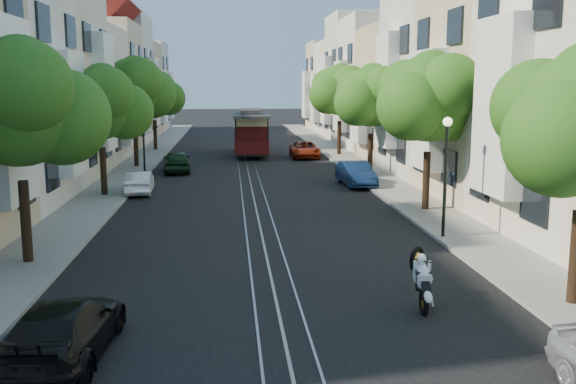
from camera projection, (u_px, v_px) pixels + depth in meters
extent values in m
plane|color=black|center=(246.00, 161.00, 45.50)|extent=(200.00, 200.00, 0.00)
cube|color=gray|center=(347.00, 159.00, 46.14)|extent=(2.50, 80.00, 0.12)
cube|color=gray|center=(142.00, 161.00, 44.85)|extent=(2.50, 80.00, 0.12)
cube|color=gray|center=(238.00, 161.00, 45.45)|extent=(0.06, 80.00, 0.02)
cube|color=gray|center=(246.00, 161.00, 45.50)|extent=(0.06, 80.00, 0.02)
cube|color=gray|center=(254.00, 161.00, 45.55)|extent=(0.06, 80.00, 0.02)
cube|color=tan|center=(246.00, 161.00, 45.50)|extent=(0.08, 80.00, 0.01)
cube|color=white|center=(502.00, 107.00, 21.89)|extent=(0.90, 3.04, 6.05)
cube|color=beige|center=(510.00, 93.00, 30.02)|extent=(7.00, 8.00, 10.00)
cube|color=white|center=(430.00, 110.00, 29.82)|extent=(0.90, 3.04, 5.50)
cube|color=silver|center=(452.00, 74.00, 37.72)|extent=(7.00, 8.00, 12.00)
cube|color=white|center=(388.00, 90.00, 37.54)|extent=(0.90, 3.04, 6.60)
cube|color=#C6B28C|center=(413.00, 97.00, 45.82)|extent=(7.00, 8.00, 9.00)
cube|color=white|center=(361.00, 107.00, 45.60)|extent=(0.90, 3.04, 4.95)
cube|color=white|center=(386.00, 86.00, 53.56)|extent=(7.00, 8.00, 10.50)
cube|color=white|center=(341.00, 96.00, 53.36)|extent=(0.90, 3.04, 5.78)
cube|color=beige|center=(366.00, 81.00, 61.33)|extent=(7.00, 8.00, 11.50)
cube|color=white|center=(327.00, 90.00, 61.15)|extent=(0.90, 3.04, 6.32)
cube|color=silver|center=(351.00, 90.00, 69.35)|extent=(7.00, 8.00, 9.50)
cube|color=white|center=(316.00, 98.00, 69.14)|extent=(0.90, 3.04, 5.23)
cube|color=beige|center=(338.00, 88.00, 77.17)|extent=(7.00, 8.00, 10.00)
cube|color=white|center=(307.00, 94.00, 76.97)|extent=(0.90, 3.04, 5.50)
cube|color=white|center=(6.00, 111.00, 20.45)|extent=(0.90, 3.04, 5.93)
cube|color=white|center=(69.00, 113.00, 28.38)|extent=(0.90, 3.04, 5.39)
cube|color=beige|center=(32.00, 75.00, 35.60)|extent=(7.00, 8.00, 11.76)
cube|color=white|center=(103.00, 92.00, 36.10)|extent=(0.90, 3.04, 6.47)
cube|color=silver|center=(69.00, 99.00, 43.71)|extent=(7.00, 8.00, 8.82)
cube|color=white|center=(126.00, 109.00, 44.16)|extent=(0.90, 3.04, 4.85)
cube|color=beige|center=(93.00, 87.00, 51.44)|extent=(7.00, 8.00, 10.29)
cube|color=white|center=(141.00, 98.00, 51.92)|extent=(0.90, 3.04, 5.66)
cube|color=silver|center=(111.00, 82.00, 59.22)|extent=(7.00, 8.00, 11.27)
cube|color=white|center=(153.00, 92.00, 59.70)|extent=(0.90, 3.04, 6.20)
cube|color=#C6B28C|center=(125.00, 92.00, 67.24)|extent=(7.00, 8.00, 9.31)
cube|color=white|center=(162.00, 99.00, 67.70)|extent=(0.90, 3.04, 5.12)
cube|color=white|center=(136.00, 89.00, 75.05)|extent=(7.00, 8.00, 9.80)
cube|color=white|center=(169.00, 95.00, 75.52)|extent=(0.90, 3.04, 5.39)
cylinder|color=black|center=(576.00, 257.00, 15.48)|extent=(0.30, 0.30, 2.27)
sphere|color=#275A16|center=(562.00, 139.00, 14.23)|extent=(2.64, 2.64, 2.64)
cylinder|color=black|center=(426.00, 180.00, 27.26)|extent=(0.30, 0.30, 2.45)
sphere|color=#275A16|center=(429.00, 98.00, 26.68)|extent=(3.64, 3.64, 3.64)
sphere|color=#275A16|center=(450.00, 107.00, 27.34)|extent=(2.91, 2.91, 2.91)
sphere|color=#275A16|center=(411.00, 106.00, 25.96)|extent=(2.84, 2.84, 2.84)
sphere|color=#275A16|center=(431.00, 76.00, 26.64)|extent=(2.18, 2.18, 2.18)
cylinder|color=black|center=(370.00, 154.00, 38.07)|extent=(0.30, 0.30, 2.38)
sphere|color=#275A16|center=(371.00, 97.00, 37.51)|extent=(3.54, 3.54, 3.54)
sphere|color=#275A16|center=(388.00, 103.00, 38.16)|extent=(2.83, 2.83, 2.83)
sphere|color=#275A16|center=(358.00, 102.00, 36.79)|extent=(2.76, 2.76, 2.76)
sphere|color=#275A16|center=(373.00, 81.00, 37.47)|extent=(2.12, 2.12, 2.12)
cylinder|color=black|center=(339.00, 138.00, 48.86)|extent=(0.30, 0.30, 2.52)
sphere|color=#275A16|center=(340.00, 90.00, 48.27)|extent=(3.74, 3.74, 3.74)
sphere|color=#275A16|center=(353.00, 96.00, 48.92)|extent=(3.00, 3.00, 3.00)
sphere|color=#275A16|center=(329.00, 95.00, 47.55)|extent=(2.92, 2.92, 2.92)
sphere|color=#275A16|center=(341.00, 78.00, 48.23)|extent=(2.25, 2.25, 2.25)
cylinder|color=black|center=(26.00, 221.00, 19.10)|extent=(0.30, 0.30, 2.45)
sphere|color=#275A16|center=(18.00, 104.00, 18.53)|extent=(3.64, 3.64, 3.64)
sphere|color=#275A16|center=(62.00, 117.00, 19.18)|extent=(2.91, 2.91, 2.91)
sphere|color=#275A16|center=(20.00, 73.00, 18.49)|extent=(2.18, 2.18, 2.18)
cylinder|color=black|center=(103.00, 171.00, 30.90)|extent=(0.30, 0.30, 2.27)
sphere|color=#275A16|center=(100.00, 104.00, 30.37)|extent=(3.38, 3.38, 3.38)
sphere|color=#275A16|center=(126.00, 112.00, 31.02)|extent=(2.70, 2.70, 2.70)
sphere|color=#275A16|center=(77.00, 111.00, 29.65)|extent=(2.64, 2.64, 2.64)
sphere|color=#275A16|center=(102.00, 84.00, 30.33)|extent=(2.03, 2.03, 2.03)
cylinder|color=black|center=(136.00, 146.00, 41.68)|extent=(0.30, 0.30, 2.62)
sphere|color=#275A16|center=(134.00, 88.00, 41.06)|extent=(3.90, 3.90, 3.90)
sphere|color=#275A16|center=(152.00, 94.00, 41.72)|extent=(3.12, 3.12, 3.12)
sphere|color=#275A16|center=(117.00, 93.00, 40.34)|extent=(3.04, 3.04, 3.04)
sphere|color=#275A16|center=(135.00, 74.00, 41.02)|extent=(2.34, 2.34, 2.34)
cylinder|color=black|center=(155.00, 135.00, 52.50)|extent=(0.30, 0.30, 2.38)
sphere|color=#275A16|center=(154.00, 93.00, 51.95)|extent=(3.54, 3.54, 3.54)
sphere|color=#275A16|center=(168.00, 98.00, 52.60)|extent=(2.83, 2.83, 2.83)
sphere|color=#275A16|center=(141.00, 97.00, 51.22)|extent=(2.76, 2.76, 2.76)
sphere|color=#275A16|center=(155.00, 82.00, 51.90)|extent=(2.12, 2.12, 2.12)
cylinder|color=black|center=(445.00, 180.00, 22.14)|extent=(0.12, 0.12, 4.00)
sphere|color=#FFF2CC|center=(448.00, 122.00, 21.81)|extent=(0.32, 0.32, 0.32)
cylinder|color=black|center=(144.00, 139.00, 38.70)|extent=(0.12, 0.12, 4.00)
sphere|color=#FFF2CC|center=(142.00, 106.00, 38.37)|extent=(0.32, 0.32, 0.32)
torus|color=black|center=(424.00, 302.00, 15.18)|extent=(0.20, 0.69, 0.68)
torus|color=black|center=(417.00, 259.00, 16.01)|extent=(0.54, 0.56, 0.66)
ellipsoid|color=white|center=(421.00, 275.00, 15.50)|extent=(0.48, 0.95, 0.87)
ellipsoid|color=white|center=(423.00, 273.00, 15.23)|extent=(0.38, 0.54, 0.49)
cube|color=black|center=(426.00, 287.00, 14.94)|extent=(0.24, 0.46, 0.39)
cube|color=silver|center=(424.00, 276.00, 15.22)|extent=(0.35, 0.52, 0.21)
sphere|color=black|center=(421.00, 270.00, 15.50)|extent=(0.24, 0.24, 0.24)
cube|color=black|center=(251.00, 149.00, 49.56)|extent=(2.47, 8.37, 0.31)
cube|color=#440B0C|center=(251.00, 133.00, 49.35)|extent=(2.55, 5.24, 2.50)
cube|color=beige|center=(251.00, 120.00, 49.20)|extent=(2.60, 5.29, 0.63)
cube|color=#2D2D30|center=(251.00, 115.00, 49.13)|extent=(2.68, 8.37, 0.19)
cube|color=#2D2D30|center=(250.00, 111.00, 49.09)|extent=(1.50, 4.71, 0.37)
imported|color=#0D2145|center=(356.00, 174.00, 34.30)|extent=(1.68, 4.04, 1.30)
imported|color=maroon|center=(305.00, 150.00, 47.50)|extent=(2.15, 4.49, 1.24)
imported|color=black|center=(64.00, 330.00, 12.60)|extent=(1.95, 4.30, 1.22)
imported|color=white|center=(140.00, 182.00, 31.87)|extent=(1.38, 3.49, 1.13)
imported|color=black|center=(177.00, 161.00, 39.64)|extent=(2.00, 4.15, 1.37)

